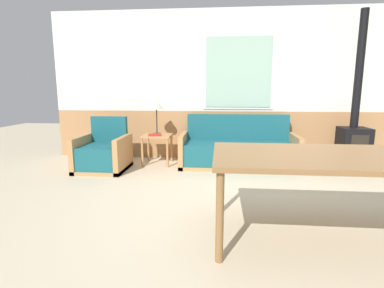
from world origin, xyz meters
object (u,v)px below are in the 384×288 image
(side_table, at_px, (157,140))
(table_lamp, at_px, (156,105))
(armchair, at_px, (103,154))
(wood_stove, at_px, (354,130))
(dining_table, at_px, (324,162))
(couch, at_px, (238,151))

(side_table, relative_size, table_lamp, 0.84)
(armchair, xyz_separation_m, table_lamp, (0.78, 0.55, 0.76))
(armchair, relative_size, wood_stove, 0.33)
(side_table, relative_size, wood_stove, 0.20)
(dining_table, height_order, wood_stove, wood_stove)
(dining_table, distance_m, wood_stove, 2.88)
(table_lamp, bearing_deg, armchair, -144.85)
(wood_stove, bearing_deg, dining_table, -117.51)
(side_table, height_order, dining_table, dining_table)
(table_lamp, bearing_deg, dining_table, -52.67)
(side_table, bearing_deg, couch, -1.09)
(table_lamp, bearing_deg, side_table, -77.36)
(armchair, distance_m, table_lamp, 1.22)
(side_table, height_order, wood_stove, wood_stove)
(armchair, height_order, wood_stove, wood_stove)
(side_table, xyz_separation_m, table_lamp, (-0.02, 0.09, 0.60))
(couch, bearing_deg, side_table, 178.91)
(couch, relative_size, dining_table, 1.05)
(dining_table, relative_size, wood_stove, 0.74)
(dining_table, bearing_deg, table_lamp, 127.33)
(table_lamp, distance_m, wood_stove, 3.33)
(couch, height_order, table_lamp, table_lamp)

